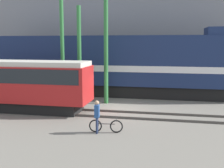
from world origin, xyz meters
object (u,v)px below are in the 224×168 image
(person, at_px, (97,114))
(utility_pole_left, at_px, (62,44))
(bicycle, at_px, (106,126))
(utility_pole_right, at_px, (106,42))
(streetcar, at_px, (11,82))
(utility_pole_center, at_px, (79,55))
(freight_locomotive, at_px, (109,64))

(person, distance_m, utility_pole_left, 8.91)
(bicycle, bearing_deg, utility_pole_right, 102.66)
(bicycle, xyz_separation_m, utility_pole_right, (-1.51, 6.74, 4.16))
(streetcar, distance_m, utility_pole_left, 4.77)
(utility_pole_center, bearing_deg, freight_locomotive, 65.43)
(streetcar, height_order, person, streetcar)
(utility_pole_right, bearing_deg, freight_locomotive, 98.50)
(person, distance_m, utility_pole_right, 7.84)
(freight_locomotive, distance_m, streetcar, 8.47)
(bicycle, distance_m, utility_pole_left, 9.24)
(utility_pole_left, bearing_deg, freight_locomotive, 49.51)
(bicycle, height_order, utility_pole_right, utility_pole_right)
(streetcar, distance_m, utility_pole_right, 7.08)
(streetcar, bearing_deg, bicycle, -25.36)
(utility_pole_left, bearing_deg, bicycle, -54.23)
(bicycle, xyz_separation_m, person, (-0.41, -0.19, 0.67))
(freight_locomotive, relative_size, utility_pole_center, 3.06)
(person, relative_size, utility_pole_right, 0.18)
(person, bearing_deg, streetcar, 152.03)
(utility_pole_right, bearing_deg, utility_pole_center, 180.00)
(utility_pole_right, bearing_deg, person, -80.92)
(bicycle, height_order, utility_pole_left, utility_pole_left)
(streetcar, relative_size, person, 6.43)
(utility_pole_left, height_order, utility_pole_center, utility_pole_left)
(bicycle, relative_size, person, 1.03)
(freight_locomotive, xyz_separation_m, utility_pole_right, (0.50, -3.33, 1.87))
(streetcar, xyz_separation_m, utility_pole_left, (2.33, 3.33, 2.50))
(freight_locomotive, height_order, utility_pole_right, utility_pole_right)
(person, bearing_deg, utility_pole_right, 99.08)
(streetcar, distance_m, person, 7.73)
(streetcar, xyz_separation_m, bicycle, (7.19, -3.41, -1.55))
(freight_locomotive, height_order, utility_pole_left, utility_pole_left)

